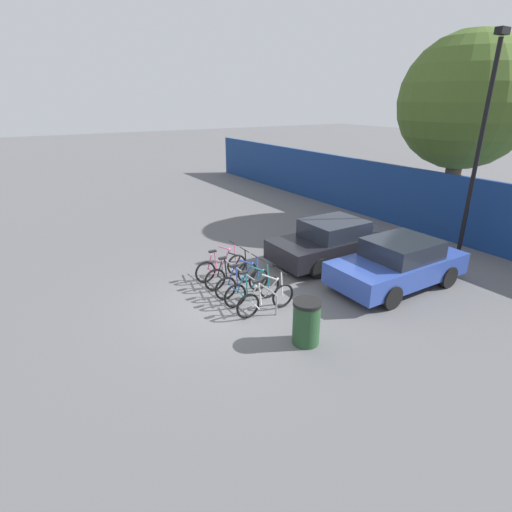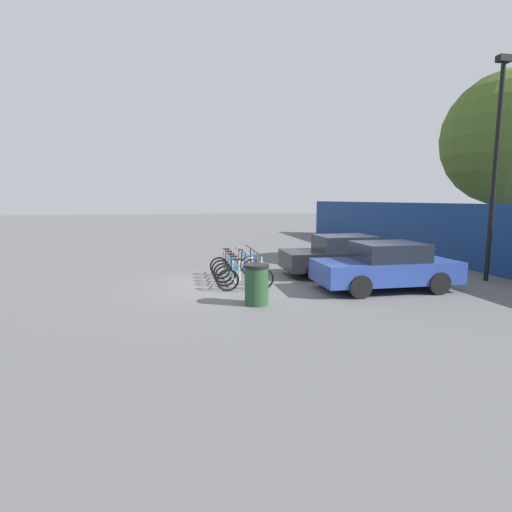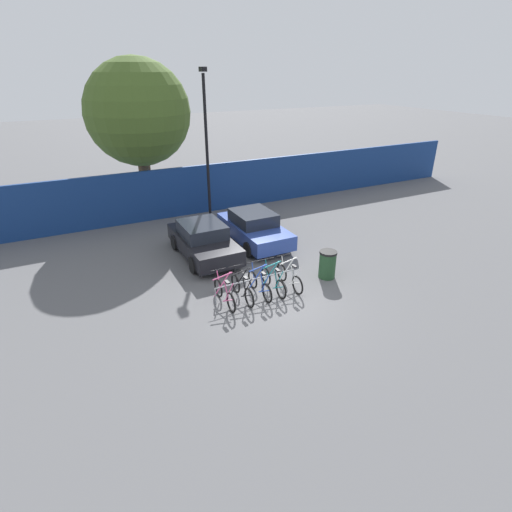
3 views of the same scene
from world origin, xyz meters
name	(u,v)px [view 1 (image 1 of 3)]	position (x,y,z in m)	size (l,w,h in m)	color
ground_plane	(231,304)	(0.00, 0.00, 0.00)	(120.00, 120.00, 0.00)	#59595B
hoarding_wall	(455,209)	(0.00, 9.50, 1.24)	(36.00, 0.16, 2.49)	navy
bike_rack	(246,277)	(-0.36, 0.68, 0.47)	(2.98, 0.04, 0.57)	gray
bicycle_pink	(221,267)	(-1.57, 0.53, 0.38)	(0.68, 1.71, 1.05)	black
bicycle_black	(231,274)	(-0.94, 0.53, 0.38)	(0.68, 1.71, 1.05)	black
bicycle_blue	(243,282)	(-0.30, 0.53, 0.38)	(0.68, 1.71, 1.05)	black
bicycle_teal	(253,289)	(0.22, 0.53, 0.38)	(0.68, 1.71, 1.05)	black
bicycle_white	(266,299)	(0.86, 0.53, 0.38)	(0.68, 1.71, 1.05)	black
car_black	(331,241)	(-0.89, 4.26, 0.69)	(1.91, 4.11, 1.40)	black
car_blue	(398,263)	(1.54, 4.60, 0.69)	(1.91, 4.09, 1.40)	#2D479E
lamp_post	(481,140)	(1.00, 8.50, 3.85)	(0.24, 0.44, 6.99)	black
trash_bin	(306,322)	(2.46, 0.53, 0.52)	(0.63, 0.63, 1.03)	#234728
tree_behind_hoarding	(466,103)	(-1.46, 11.30, 4.93)	(5.13, 5.13, 7.52)	brown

